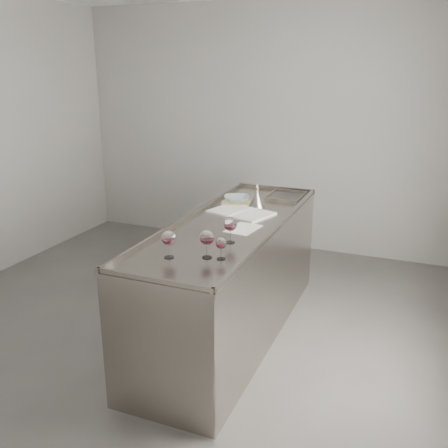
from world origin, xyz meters
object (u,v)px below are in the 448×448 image
at_px(counter, 231,279).
at_px(wine_glass_left, 168,238).
at_px(ceramic_bowl, 237,199).
at_px(notebook, 241,212).
at_px(wine_glass_right, 230,225).
at_px(wine_funnel, 257,200).
at_px(wine_glass_small, 221,244).
at_px(wine_glass_middle, 207,238).

relative_size(counter, wine_glass_left, 13.51).
bearing_deg(ceramic_bowl, notebook, -61.43).
bearing_deg(counter, wine_glass_left, -96.84).
height_order(wine_glass_right, wine_funnel, wine_funnel).
bearing_deg(counter, wine_glass_small, -73.41).
bearing_deg(notebook, wine_glass_right, -57.36).
relative_size(wine_glass_left, wine_funnel, 0.84).
xyz_separation_m(counter, wine_glass_middle, (0.12, -0.73, 0.60)).
bearing_deg(notebook, wine_funnel, 91.08).
distance_m(wine_glass_right, wine_glass_small, 0.31).
distance_m(ceramic_bowl, wine_funnel, 0.20).
bearing_deg(ceramic_bowl, counter, -73.10).
height_order(counter, ceramic_bowl, ceramic_bowl).
bearing_deg(counter, notebook, 95.66).
relative_size(wine_glass_right, wine_funnel, 0.85).
bearing_deg(wine_glass_small, counter, 106.59).
distance_m(wine_glass_left, wine_glass_middle, 0.24).
relative_size(counter, wine_glass_right, 13.25).
xyz_separation_m(counter, wine_glass_left, (-0.10, -0.82, 0.59)).
bearing_deg(wine_funnel, notebook, -106.86).
bearing_deg(wine_funnel, wine_glass_small, -81.62).
relative_size(wine_glass_right, wine_glass_small, 1.28).
height_order(counter, wine_funnel, wine_funnel).
xyz_separation_m(wine_glass_left, wine_glass_small, (0.31, 0.10, -0.03)).
bearing_deg(wine_glass_middle, wine_funnel, 94.10).
relative_size(wine_glass_right, notebook, 0.32).
distance_m(wine_glass_small, ceramic_bowl, 1.30).
bearing_deg(counter, wine_funnel, 85.90).
height_order(wine_glass_small, ceramic_bowl, wine_glass_small).
bearing_deg(wine_glass_middle, wine_glass_small, 7.48).
bearing_deg(notebook, counter, -66.40).
height_order(notebook, ceramic_bowl, ceramic_bowl).
relative_size(wine_glass_middle, wine_glass_right, 1.00).
distance_m(counter, wine_glass_right, 0.75).
xyz_separation_m(wine_glass_left, wine_glass_right, (0.25, 0.40, 0.00)).
xyz_separation_m(wine_glass_right, wine_funnel, (-0.12, 0.91, -0.06)).
distance_m(wine_glass_left, ceramic_bowl, 1.35).
height_order(wine_glass_right, ceramic_bowl, wine_glass_right).
xyz_separation_m(wine_glass_left, wine_funnel, (0.13, 1.32, -0.06)).
bearing_deg(counter, ceramic_bowl, 106.90).
bearing_deg(ceramic_bowl, wine_glass_middle, -77.31).
xyz_separation_m(ceramic_bowl, wine_funnel, (0.20, -0.03, 0.02)).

